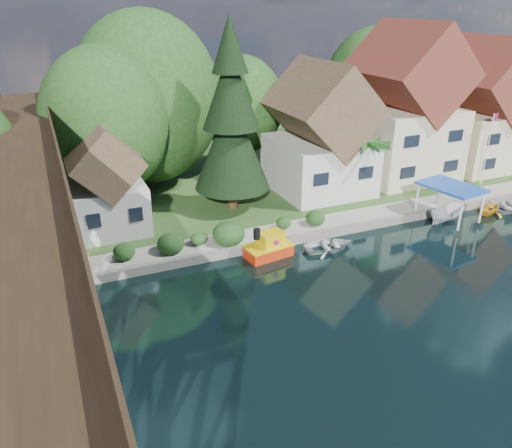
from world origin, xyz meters
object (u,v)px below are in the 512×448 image
at_px(house_right, 481,113).
at_px(boat_white_a, 329,244).
at_px(palm_tree, 367,146).
at_px(house_center, 404,113).
at_px(conifer, 231,121).
at_px(shed, 107,186).
at_px(boat_white_b, 510,205).
at_px(tugboat, 269,247).
at_px(boat_yellow, 490,207).
at_px(trestle_bridge, 28,230).
at_px(flagpole, 489,142).
at_px(house_left, 320,138).
at_px(boat_canopy, 448,206).

xyz_separation_m(house_right, boat_white_a, (-22.62, -9.67, -5.41)).
bearing_deg(palm_tree, boat_white_a, -138.74).
distance_m(house_center, conifer, 17.53).
relative_size(house_right, shed, 1.59).
bearing_deg(house_right, boat_white_b, -118.73).
distance_m(conifer, boat_white_b, 23.92).
bearing_deg(tugboat, boat_white_a, -9.21).
distance_m(shed, boat_white_a, 16.06).
height_order(tugboat, boat_yellow, tugboat).
bearing_deg(house_right, house_center, 176.82).
bearing_deg(palm_tree, house_center, 31.43).
distance_m(trestle_bridge, flagpole, 37.89).
relative_size(house_right, boat_white_a, 3.51).
height_order(trestle_bridge, flagpole, trestle_bridge).
distance_m(trestle_bridge, tugboat, 15.00).
relative_size(house_right, tugboat, 3.67).
height_order(flagpole, boat_white_b, flagpole).
height_order(tugboat, boat_white_b, tugboat).
bearing_deg(shed, house_center, 4.24).
relative_size(house_left, flagpole, 1.70).
relative_size(trestle_bridge, boat_canopy, 8.82).
relative_size(shed, conifer, 0.54).
xyz_separation_m(trestle_bridge, boat_white_b, (35.83, 1.40, -4.96)).
relative_size(flagpole, boat_white_a, 1.82).
bearing_deg(house_center, flagpole, -44.39).
relative_size(trestle_bridge, boat_white_b, 11.81).
distance_m(flagpole, tugboat, 23.93).
bearing_deg(house_right, trestle_bridge, -165.21).
height_order(house_left, boat_yellow, house_left).
height_order(trestle_bridge, house_center, house_center).
bearing_deg(boat_canopy, boat_white_b, -2.80).
xyz_separation_m(trestle_bridge, boat_yellow, (33.45, 1.35, -4.67)).
distance_m(house_right, flagpole, 6.13).
relative_size(palm_tree, boat_canopy, 1.05).
height_order(shed, flagpole, shed).
distance_m(trestle_bridge, conifer, 17.67).
xyz_separation_m(palm_tree, boat_white_b, (10.51, -5.85, -4.68)).
bearing_deg(boat_white_a, shed, 61.08).
height_order(house_left, boat_white_b, house_left).
distance_m(palm_tree, tugboat, 13.17).
bearing_deg(house_left, flagpole, -18.36).
distance_m(house_left, shed, 18.11).
distance_m(boat_white_a, boat_white_b, 17.45).
height_order(house_left, shed, house_left).
xyz_separation_m(shed, boat_white_b, (30.83, -7.93, -3.44)).
distance_m(house_left, boat_yellow, 14.79).
xyz_separation_m(house_right, boat_white_b, (-5.17, -9.43, -5.39)).
bearing_deg(conifer, house_right, 2.33).
bearing_deg(boat_canopy, trestle_bridge, -176.66).
distance_m(shed, boat_yellow, 29.71).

